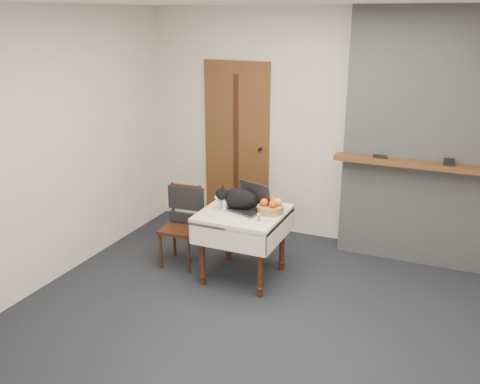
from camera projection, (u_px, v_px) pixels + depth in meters
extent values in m
plane|color=black|center=(271.00, 323.00, 4.56)|extent=(4.50, 4.50, 0.00)
cube|color=beige|center=(337.00, 129.00, 5.88)|extent=(4.50, 0.02, 2.60)
cube|color=beige|center=(49.00, 149.00, 5.01)|extent=(0.02, 4.00, 2.60)
cube|color=white|center=(278.00, 0.00, 3.73)|extent=(4.50, 4.00, 0.02)
cube|color=brown|center=(237.00, 146.00, 6.42)|extent=(0.82, 0.05, 2.00)
cube|color=#38190F|center=(236.00, 146.00, 6.39)|extent=(0.06, 0.01, 1.70)
cylinder|color=black|center=(260.00, 149.00, 6.25)|extent=(0.04, 0.06, 0.04)
cube|color=gray|center=(421.00, 139.00, 5.41)|extent=(1.50, 0.30, 2.60)
cube|color=brown|center=(416.00, 164.00, 5.26)|extent=(1.62, 0.18, 0.05)
cube|color=black|center=(380.00, 157.00, 5.39)|extent=(0.14, 0.04, 0.03)
cube|color=black|center=(449.00, 162.00, 5.13)|extent=(0.10, 0.07, 0.06)
cylinder|color=#38190F|center=(202.00, 254.00, 5.12)|extent=(0.06, 0.06, 0.64)
sphere|color=#38190F|center=(203.00, 276.00, 5.20)|extent=(0.07, 0.07, 0.07)
cylinder|color=#38190F|center=(260.00, 265.00, 4.89)|extent=(0.06, 0.06, 0.64)
sphere|color=#38190F|center=(260.00, 289.00, 4.97)|extent=(0.07, 0.07, 0.07)
cylinder|color=#38190F|center=(228.00, 232.00, 5.64)|extent=(0.06, 0.06, 0.64)
sphere|color=#38190F|center=(229.00, 253.00, 5.72)|extent=(0.07, 0.07, 0.07)
cylinder|color=#38190F|center=(282.00, 241.00, 5.41)|extent=(0.06, 0.06, 0.64)
sphere|color=#38190F|center=(282.00, 262.00, 5.49)|extent=(0.07, 0.07, 0.07)
cube|color=beige|center=(243.00, 214.00, 5.16)|extent=(0.78, 0.78, 0.06)
cube|color=beige|center=(226.00, 239.00, 4.86)|extent=(0.78, 0.01, 0.22)
cube|color=beige|center=(258.00, 212.00, 5.53)|extent=(0.78, 0.01, 0.22)
cube|color=beige|center=(208.00, 219.00, 5.34)|extent=(0.01, 0.78, 0.22)
cube|color=beige|center=(281.00, 231.00, 5.04)|extent=(0.01, 0.78, 0.22)
cube|color=#B7B7BC|center=(245.00, 211.00, 5.11)|extent=(0.43, 0.36, 0.02)
cube|color=black|center=(245.00, 210.00, 5.11)|extent=(0.34, 0.26, 0.00)
cube|color=black|center=(255.00, 194.00, 5.18)|extent=(0.37, 0.18, 0.25)
cube|color=#AEDEFF|center=(255.00, 194.00, 5.18)|extent=(0.33, 0.16, 0.22)
ellipsoid|color=black|center=(239.00, 199.00, 5.17)|extent=(0.39, 0.31, 0.21)
ellipsoid|color=black|center=(250.00, 201.00, 5.17)|extent=(0.24, 0.24, 0.17)
sphere|color=black|center=(222.00, 194.00, 5.15)|extent=(0.16, 0.16, 0.12)
ellipsoid|color=white|center=(217.00, 197.00, 5.16)|extent=(0.07, 0.08, 0.06)
ellipsoid|color=white|center=(225.00, 203.00, 5.18)|extent=(0.08, 0.09, 0.09)
cone|color=black|center=(222.00, 189.00, 5.10)|extent=(0.06, 0.06, 0.05)
cone|color=black|center=(223.00, 187.00, 5.17)|extent=(0.06, 0.06, 0.05)
cylinder|color=black|center=(257.00, 209.00, 5.12)|extent=(0.19, 0.05, 0.04)
sphere|color=white|center=(224.00, 209.00, 5.16)|extent=(0.04, 0.04, 0.04)
sphere|color=white|center=(225.00, 206.00, 5.23)|extent=(0.04, 0.04, 0.04)
cylinder|color=white|center=(219.00, 203.00, 5.25)|extent=(0.07, 0.07, 0.07)
cylinder|color=#AA6514|center=(259.00, 218.00, 4.90)|extent=(0.03, 0.03, 0.06)
cylinder|color=white|center=(259.00, 214.00, 4.89)|extent=(0.03, 0.03, 0.01)
cylinder|color=#A47742|center=(270.00, 209.00, 5.10)|extent=(0.26, 0.26, 0.07)
sphere|color=#D55311|center=(264.00, 202.00, 5.07)|extent=(0.08, 0.08, 0.08)
sphere|color=#D55311|center=(273.00, 204.00, 5.03)|extent=(0.08, 0.08, 0.08)
sphere|color=#D55311|center=(272.00, 200.00, 5.13)|extent=(0.08, 0.08, 0.08)
sphere|color=yellow|center=(278.00, 202.00, 5.08)|extent=(0.08, 0.08, 0.08)
sphere|color=#D55311|center=(268.00, 200.00, 5.13)|extent=(0.08, 0.08, 0.08)
cube|color=black|center=(260.00, 213.00, 5.08)|extent=(0.12, 0.08, 0.01)
cube|color=#38190F|center=(181.00, 229.00, 5.52)|extent=(0.40, 0.40, 0.04)
cylinder|color=#38190F|center=(161.00, 250.00, 5.49)|extent=(0.03, 0.03, 0.40)
cylinder|color=#38190F|center=(189.00, 255.00, 5.39)|extent=(0.03, 0.03, 0.40)
cylinder|color=#38190F|center=(174.00, 239.00, 5.77)|extent=(0.03, 0.03, 0.40)
cylinder|color=#38190F|center=(201.00, 243.00, 5.67)|extent=(0.03, 0.03, 0.40)
cylinder|color=#38190F|center=(173.00, 202.00, 5.64)|extent=(0.03, 0.03, 0.44)
cylinder|color=#38190F|center=(200.00, 206.00, 5.54)|extent=(0.03, 0.03, 0.44)
cube|color=#38190F|center=(186.00, 196.00, 5.56)|extent=(0.32, 0.05, 0.25)
cube|color=black|center=(186.00, 198.00, 5.56)|extent=(0.39, 0.08, 0.25)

